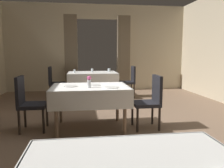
{
  "coord_description": "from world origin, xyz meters",
  "views": [
    {
      "loc": [
        -0.56,
        -3.79,
        1.3
      ],
      "look_at": [
        -0.02,
        0.18,
        0.75
      ],
      "focal_mm": 35.71,
      "sensor_mm": 36.0,
      "label": 1
    }
  ],
  "objects_px": {
    "dining_table_far": "(93,75)",
    "plate_mid_d": "(112,87)",
    "chair_far_right": "(129,80)",
    "glass_far_b": "(75,71)",
    "chair_far_left": "(54,81)",
    "plate_mid_b": "(94,85)",
    "plate_mid_c": "(71,86)",
    "glass_far_c": "(109,70)",
    "dining_table_mid": "(90,92)",
    "chair_mid_right": "(150,99)",
    "chair_mid_left": "(28,101)",
    "flower_vase_mid": "(89,81)",
    "glass_far_a": "(92,70)"
  },
  "relations": [
    {
      "from": "plate_mid_c",
      "to": "chair_far_left",
      "type": "bearing_deg",
      "value": 102.11
    },
    {
      "from": "chair_mid_right",
      "to": "flower_vase_mid",
      "type": "bearing_deg",
      "value": -175.37
    },
    {
      "from": "dining_table_mid",
      "to": "plate_mid_d",
      "type": "bearing_deg",
      "value": -34.89
    },
    {
      "from": "dining_table_mid",
      "to": "chair_far_right",
      "type": "xyz_separation_m",
      "value": [
        1.29,
        2.78,
        -0.13
      ]
    },
    {
      "from": "glass_far_a",
      "to": "glass_far_c",
      "type": "relative_size",
      "value": 1.1
    },
    {
      "from": "chair_far_right",
      "to": "glass_far_b",
      "type": "xyz_separation_m",
      "value": [
        -1.64,
        0.07,
        0.28
      ]
    },
    {
      "from": "plate_mid_b",
      "to": "dining_table_far",
      "type": "bearing_deg",
      "value": 87.92
    },
    {
      "from": "plate_mid_d",
      "to": "glass_far_b",
      "type": "distance_m",
      "value": 3.17
    },
    {
      "from": "chair_mid_right",
      "to": "glass_far_c",
      "type": "xyz_separation_m",
      "value": [
        -0.34,
        3.17,
        0.29
      ]
    },
    {
      "from": "chair_mid_left",
      "to": "plate_mid_c",
      "type": "xyz_separation_m",
      "value": [
        0.72,
        -0.05,
        0.24
      ]
    },
    {
      "from": "plate_mid_d",
      "to": "glass_far_a",
      "type": "height_order",
      "value": "glass_far_a"
    },
    {
      "from": "chair_mid_right",
      "to": "plate_mid_b",
      "type": "height_order",
      "value": "chair_mid_right"
    },
    {
      "from": "plate_mid_b",
      "to": "chair_mid_left",
      "type": "bearing_deg",
      "value": -178.55
    },
    {
      "from": "dining_table_far",
      "to": "plate_mid_d",
      "type": "xyz_separation_m",
      "value": [
        0.17,
        -3.1,
        0.09
      ]
    },
    {
      "from": "glass_far_a",
      "to": "plate_mid_c",
      "type": "bearing_deg",
      "value": -99.61
    },
    {
      "from": "plate_mid_c",
      "to": "plate_mid_b",
      "type": "bearing_deg",
      "value": 10.84
    },
    {
      "from": "plate_mid_b",
      "to": "glass_far_a",
      "type": "bearing_deg",
      "value": 88.06
    },
    {
      "from": "dining_table_far",
      "to": "plate_mid_c",
      "type": "distance_m",
      "value": 2.93
    },
    {
      "from": "plate_mid_b",
      "to": "plate_mid_c",
      "type": "xyz_separation_m",
      "value": [
        -0.4,
        -0.08,
        0.0
      ]
    },
    {
      "from": "dining_table_mid",
      "to": "plate_mid_d",
      "type": "xyz_separation_m",
      "value": [
        0.34,
        -0.24,
        0.11
      ]
    },
    {
      "from": "chair_far_left",
      "to": "plate_mid_b",
      "type": "bearing_deg",
      "value": -69.84
    },
    {
      "from": "dining_table_mid",
      "to": "flower_vase_mid",
      "type": "distance_m",
      "value": 0.28
    },
    {
      "from": "dining_table_mid",
      "to": "flower_vase_mid",
      "type": "relative_size",
      "value": 6.72
    },
    {
      "from": "dining_table_far",
      "to": "chair_mid_right",
      "type": "height_order",
      "value": "chair_mid_right"
    },
    {
      "from": "plate_mid_b",
      "to": "glass_far_c",
      "type": "distance_m",
      "value": 3.07
    },
    {
      "from": "plate_mid_b",
      "to": "dining_table_mid",
      "type": "bearing_deg",
      "value": -145.42
    },
    {
      "from": "chair_mid_left",
      "to": "flower_vase_mid",
      "type": "xyz_separation_m",
      "value": [
        1.02,
        -0.22,
        0.34
      ]
    },
    {
      "from": "glass_far_c",
      "to": "glass_far_a",
      "type": "bearing_deg",
      "value": -165.7
    },
    {
      "from": "flower_vase_mid",
      "to": "plate_mid_b",
      "type": "relative_size",
      "value": 0.89
    },
    {
      "from": "chair_mid_left",
      "to": "flower_vase_mid",
      "type": "relative_size",
      "value": 4.76
    },
    {
      "from": "dining_table_mid",
      "to": "glass_far_a",
      "type": "relative_size",
      "value": 11.72
    },
    {
      "from": "plate_mid_c",
      "to": "glass_far_c",
      "type": "distance_m",
      "value": 3.25
    },
    {
      "from": "chair_far_right",
      "to": "dining_table_far",
      "type": "bearing_deg",
      "value": 175.87
    },
    {
      "from": "dining_table_mid",
      "to": "chair_far_left",
      "type": "xyz_separation_m",
      "value": [
        -0.93,
        2.8,
        -0.13
      ]
    },
    {
      "from": "chair_mid_right",
      "to": "chair_far_right",
      "type": "height_order",
      "value": "same"
    },
    {
      "from": "glass_far_b",
      "to": "glass_far_c",
      "type": "relative_size",
      "value": 0.91
    },
    {
      "from": "chair_mid_left",
      "to": "glass_far_a",
      "type": "distance_m",
      "value": 3.16
    },
    {
      "from": "flower_vase_mid",
      "to": "glass_far_b",
      "type": "bearing_deg",
      "value": 96.19
    },
    {
      "from": "dining_table_mid",
      "to": "dining_table_far",
      "type": "height_order",
      "value": "same"
    },
    {
      "from": "chair_far_right",
      "to": "plate_mid_d",
      "type": "height_order",
      "value": "chair_far_right"
    },
    {
      "from": "dining_table_far",
      "to": "plate_mid_b",
      "type": "height_order",
      "value": "plate_mid_b"
    },
    {
      "from": "chair_far_left",
      "to": "plate_mid_b",
      "type": "distance_m",
      "value": 2.94
    },
    {
      "from": "glass_far_a",
      "to": "chair_far_left",
      "type": "bearing_deg",
      "value": -173.54
    },
    {
      "from": "plate_mid_c",
      "to": "dining_table_far",
      "type": "bearing_deg",
      "value": 80.08
    },
    {
      "from": "chair_mid_right",
      "to": "plate_mid_c",
      "type": "relative_size",
      "value": 4.11
    },
    {
      "from": "chair_mid_right",
      "to": "plate_mid_c",
      "type": "height_order",
      "value": "chair_mid_right"
    },
    {
      "from": "plate_mid_d",
      "to": "chair_mid_right",
      "type": "bearing_deg",
      "value": 10.71
    },
    {
      "from": "chair_far_left",
      "to": "glass_far_c",
      "type": "distance_m",
      "value": 1.68
    },
    {
      "from": "dining_table_mid",
      "to": "dining_table_far",
      "type": "relative_size",
      "value": 0.91
    },
    {
      "from": "chair_far_right",
      "to": "plate_mid_b",
      "type": "height_order",
      "value": "chair_far_right"
    }
  ]
}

